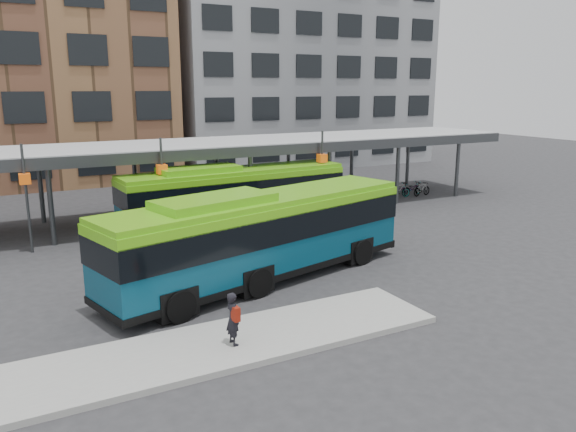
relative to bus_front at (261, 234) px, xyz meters
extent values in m
plane|color=#28282B|center=(1.61, -1.60, -1.82)|extent=(120.00, 120.00, 0.00)
cube|color=gray|center=(-3.89, -4.60, -1.73)|extent=(14.00, 3.00, 0.18)
cube|color=#999B9E|center=(1.61, 11.40, 2.18)|extent=(40.00, 6.00, 0.35)
cube|color=#383A3D|center=(1.61, 8.40, 2.03)|extent=(40.00, 0.15, 0.55)
cylinder|color=#383A3D|center=(-6.39, 8.90, 0.08)|extent=(0.24, 0.24, 3.80)
cylinder|color=#383A3D|center=(-6.39, 13.90, 0.08)|extent=(0.24, 0.24, 3.80)
cylinder|color=#383A3D|center=(-1.39, 8.90, 0.08)|extent=(0.24, 0.24, 3.80)
cylinder|color=#383A3D|center=(-1.39, 13.90, 0.08)|extent=(0.24, 0.24, 3.80)
cylinder|color=#383A3D|center=(3.61, 8.90, 0.08)|extent=(0.24, 0.24, 3.80)
cylinder|color=#383A3D|center=(3.61, 13.90, 0.08)|extent=(0.24, 0.24, 3.80)
cylinder|color=#383A3D|center=(8.61, 8.90, 0.08)|extent=(0.24, 0.24, 3.80)
cylinder|color=#383A3D|center=(8.61, 13.90, 0.08)|extent=(0.24, 0.24, 3.80)
cylinder|color=#383A3D|center=(13.61, 8.90, 0.08)|extent=(0.24, 0.24, 3.80)
cylinder|color=#383A3D|center=(13.61, 13.90, 0.08)|extent=(0.24, 0.24, 3.80)
cylinder|color=#383A3D|center=(18.61, 8.90, 0.08)|extent=(0.24, 0.24, 3.80)
cylinder|color=#383A3D|center=(18.61, 13.90, 0.08)|extent=(0.24, 0.24, 3.80)
cylinder|color=#383A3D|center=(-7.39, 8.10, 0.58)|extent=(0.12, 0.12, 4.80)
cube|color=#C54A0B|center=(-7.39, 8.10, 1.48)|extent=(0.45, 0.45, 0.45)
cylinder|color=#383A3D|center=(-1.39, 8.10, 0.58)|extent=(0.12, 0.12, 4.80)
cube|color=#C54A0B|center=(-1.39, 8.10, 1.48)|extent=(0.45, 0.45, 0.45)
cylinder|color=#383A3D|center=(7.61, 8.10, 0.58)|extent=(0.12, 0.12, 4.80)
cube|color=#C54A0B|center=(7.61, 8.10, 1.48)|extent=(0.45, 0.45, 0.45)
cube|color=slate|center=(17.61, 30.40, 8.18)|extent=(24.00, 14.00, 20.00)
cube|color=#073A50|center=(0.05, 0.01, -0.14)|extent=(12.90, 5.66, 2.63)
cube|color=black|center=(0.05, 0.01, 0.39)|extent=(12.97, 5.73, 1.00)
cube|color=#5AAF11|center=(0.05, 0.01, 1.28)|extent=(12.88, 5.55, 0.21)
cube|color=#5AAF11|center=(-1.99, -0.50, 1.49)|extent=(4.55, 2.87, 0.37)
cube|color=black|center=(0.05, 0.01, -1.33)|extent=(12.98, 5.73, 0.25)
cylinder|color=black|center=(4.45, -0.20, -1.30)|extent=(1.10, 0.56, 1.05)
cylinder|color=black|center=(3.82, 2.29, -1.30)|extent=(1.10, 0.56, 1.05)
cylinder|color=black|center=(-0.86, -1.54, -1.30)|extent=(1.10, 0.56, 1.05)
cylinder|color=black|center=(-1.49, 0.95, -1.30)|extent=(1.10, 0.56, 1.05)
cylinder|color=black|center=(-3.92, -2.32, -1.30)|extent=(1.10, 0.56, 1.05)
cylinder|color=black|center=(-4.56, 0.17, -1.30)|extent=(1.10, 0.56, 1.05)
cube|color=#073A50|center=(2.46, 8.26, -0.24)|extent=(12.05, 3.23, 2.48)
cube|color=black|center=(2.46, 8.26, 0.26)|extent=(12.10, 3.29, 0.94)
cube|color=#5AAF11|center=(2.46, 8.26, 1.11)|extent=(12.04, 3.13, 0.20)
cube|color=#5AAF11|center=(0.48, 8.13, 1.30)|extent=(4.08, 2.03, 0.35)
cube|color=black|center=(2.46, 8.26, -1.36)|extent=(12.11, 3.29, 0.24)
cylinder|color=black|center=(6.50, 7.30, -1.33)|extent=(1.01, 0.36, 0.99)
cylinder|color=black|center=(6.35, 9.72, -1.33)|extent=(1.01, 0.36, 0.99)
cylinder|color=black|center=(1.35, 6.97, -1.33)|extent=(1.01, 0.36, 0.99)
cylinder|color=black|center=(1.19, 9.39, -1.33)|extent=(1.01, 0.36, 0.99)
cylinder|color=black|center=(-1.63, 6.78, -1.33)|extent=(1.01, 0.36, 0.99)
cylinder|color=black|center=(-1.78, 9.20, -1.33)|extent=(1.01, 0.36, 0.99)
imported|color=black|center=(-3.19, -4.85, -0.89)|extent=(0.39, 0.57, 1.52)
cube|color=maroon|center=(-3.17, -5.03, -0.68)|extent=(0.18, 0.29, 0.40)
imported|color=slate|center=(12.63, 10.25, -1.35)|extent=(1.86, 0.84, 0.94)
imported|color=slate|center=(13.31, 10.57, -1.29)|extent=(1.84, 0.99, 1.06)
imported|color=slate|center=(14.03, 10.68, -1.38)|extent=(1.77, 0.85, 0.89)
imported|color=slate|center=(15.00, 10.30, -1.31)|extent=(1.72, 0.49, 1.03)
imported|color=slate|center=(14.94, 10.35, -1.37)|extent=(1.80, 0.80, 0.92)
imported|color=slate|center=(16.71, 10.09, -1.36)|extent=(1.58, 0.63, 0.92)
imported|color=slate|center=(16.38, 10.64, -1.38)|extent=(1.76, 0.81, 0.89)
camera|label=1|loc=(-8.65, -18.29, 5.37)|focal=35.00mm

